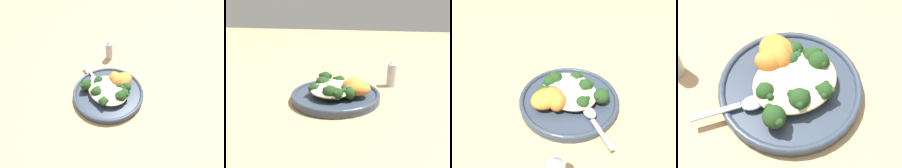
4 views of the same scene
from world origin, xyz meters
TOP-DOWN VIEW (x-y plane):
  - ground_plane at (0.00, 0.00)m, footprint 4.00×4.00m
  - plate at (0.00, -0.00)m, footprint 0.24×0.24m
  - quinoa_mound at (-0.01, 0.01)m, footprint 0.14×0.12m
  - broccoli_stalk_0 at (0.04, -0.01)m, footprint 0.06×0.07m
  - broccoli_stalk_1 at (0.05, 0.03)m, footprint 0.07×0.11m
  - broccoli_stalk_2 at (0.01, 0.03)m, footprint 0.04×0.11m
  - broccoli_stalk_3 at (0.01, 0.01)m, footprint 0.04×0.11m
  - broccoli_stalk_4 at (-0.02, 0.03)m, footprint 0.08×0.11m
  - broccoli_stalk_5 at (-0.04, -0.01)m, footprint 0.12×0.06m
  - broccoli_stalk_6 at (-0.04, -0.02)m, footprint 0.11×0.04m
  - broccoli_stalk_7 at (-0.02, -0.04)m, footprint 0.10×0.05m
  - sweet_potato_chunk_0 at (-0.01, -0.05)m, footprint 0.06×0.07m
  - sweet_potato_chunk_1 at (-0.01, -0.06)m, footprint 0.06×0.07m
  - sweet_potato_chunk_2 at (0.01, -0.04)m, footprint 0.05×0.06m
  - kale_tuft at (-0.02, -0.04)m, footprint 0.04×0.04m
  - spoon at (0.08, -0.01)m, footprint 0.12×0.05m
  - salt_shaker at (0.14, -0.15)m, footprint 0.03×0.03m

SIDE VIEW (x-z plane):
  - ground_plane at x=0.00m, z-range 0.00..0.00m
  - plate at x=0.00m, z-range 0.00..0.02m
  - spoon at x=0.08m, z-range 0.02..0.03m
  - broccoli_stalk_7 at x=-0.02m, z-range 0.02..0.05m
  - broccoli_stalk_3 at x=0.01m, z-range 0.02..0.05m
  - quinoa_mound at x=-0.01m, z-range 0.02..0.05m
  - broccoli_stalk_4 at x=-0.02m, z-range 0.02..0.05m
  - broccoli_stalk_0 at x=0.04m, z-range 0.02..0.05m
  - broccoli_stalk_6 at x=-0.04m, z-range 0.02..0.05m
  - kale_tuft at x=-0.02m, z-range 0.02..0.05m
  - broccoli_stalk_5 at x=-0.04m, z-range 0.02..0.06m
  - broccoli_stalk_1 at x=0.05m, z-range 0.02..0.06m
  - broccoli_stalk_2 at x=0.01m, z-range 0.02..0.06m
  - sweet_potato_chunk_1 at x=-0.01m, z-range 0.02..0.06m
  - sweet_potato_chunk_2 at x=0.01m, z-range 0.02..0.06m
  - salt_shaker at x=0.14m, z-range 0.00..0.09m
  - sweet_potato_chunk_0 at x=-0.01m, z-range 0.02..0.06m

